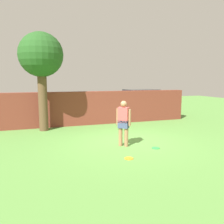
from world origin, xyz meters
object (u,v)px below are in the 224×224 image
at_px(car, 141,103).
at_px(person, 124,121).
at_px(frisbee_green, 156,148).
at_px(frisbee_orange, 129,158).
at_px(tree, 41,57).

bearing_deg(car, person, 53.69).
bearing_deg(frisbee_green, frisbee_orange, -152.80).
distance_m(person, frisbee_green, 1.45).
bearing_deg(frisbee_green, car, 67.85).
distance_m(car, frisbee_green, 7.37).
bearing_deg(frisbee_green, tree, 129.80).
relative_size(tree, person, 2.75).
height_order(tree, frisbee_green, tree).
bearing_deg(tree, person, -54.62).
distance_m(person, frisbee_orange, 1.60).
bearing_deg(person, frisbee_orange, 117.38).
bearing_deg(frisbee_orange, tree, 114.39).
xyz_separation_m(car, frisbee_orange, (-4.06, -7.45, -0.85)).
bearing_deg(car, frisbee_orange, 56.23).
distance_m(person, car, 7.20).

